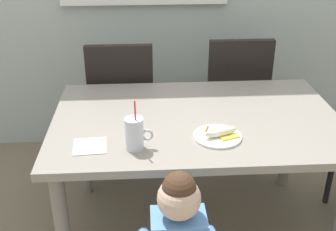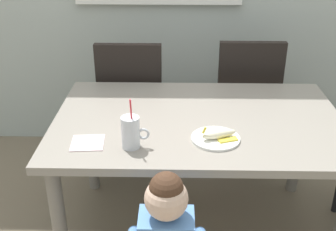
# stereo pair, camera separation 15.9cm
# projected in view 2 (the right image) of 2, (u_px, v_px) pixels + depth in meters

# --- Properties ---
(ground_plane) EXTENTS (24.00, 24.00, 0.00)m
(ground_plane) POSITION_uv_depth(u_px,v_px,m) (195.00, 228.00, 2.52)
(ground_plane) COLOR #7A6B56
(dining_table) EXTENTS (1.49, 0.97, 0.74)m
(dining_table) POSITION_uv_depth(u_px,v_px,m) (198.00, 133.00, 2.24)
(dining_table) COLOR gray
(dining_table) RESTS_ON ground
(dining_chair_left) EXTENTS (0.44, 0.44, 0.96)m
(dining_chair_left) POSITION_uv_depth(u_px,v_px,m) (132.00, 99.00, 2.89)
(dining_chair_left) COLOR black
(dining_chair_left) RESTS_ON ground
(dining_chair_right) EXTENTS (0.44, 0.44, 0.96)m
(dining_chair_right) POSITION_uv_depth(u_px,v_px,m) (246.00, 96.00, 2.93)
(dining_chair_right) COLOR black
(dining_chair_right) RESTS_ON ground
(milk_cup) EXTENTS (0.13, 0.08, 0.25)m
(milk_cup) POSITION_uv_depth(u_px,v_px,m) (131.00, 134.00, 1.90)
(milk_cup) COLOR silver
(milk_cup) RESTS_ON dining_table
(snack_plate) EXTENTS (0.23, 0.23, 0.01)m
(snack_plate) POSITION_uv_depth(u_px,v_px,m) (216.00, 138.00, 1.99)
(snack_plate) COLOR white
(snack_plate) RESTS_ON dining_table
(peeled_banana) EXTENTS (0.18, 0.13, 0.07)m
(peeled_banana) POSITION_uv_depth(u_px,v_px,m) (219.00, 134.00, 1.97)
(peeled_banana) COLOR #F4EAC6
(peeled_banana) RESTS_ON snack_plate
(paper_napkin) EXTENTS (0.16, 0.16, 0.00)m
(paper_napkin) POSITION_uv_depth(u_px,v_px,m) (88.00, 143.00, 1.96)
(paper_napkin) COLOR silver
(paper_napkin) RESTS_ON dining_table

